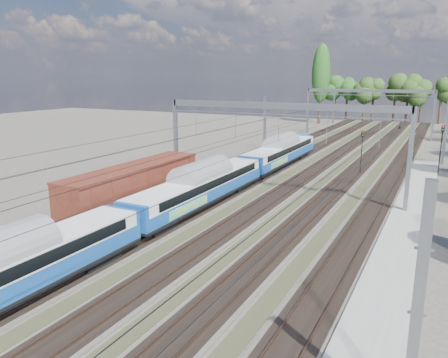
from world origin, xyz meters
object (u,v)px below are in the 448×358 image
at_px(emu_train, 199,183).
at_px(signal_far, 441,144).
at_px(worker, 400,126).
at_px(freight_boxcar, 134,185).
at_px(signal_near, 362,147).

bearing_deg(emu_train, signal_far, 53.94).
height_order(emu_train, worker, emu_train).
distance_m(freight_boxcar, signal_far, 35.86).
xyz_separation_m(freight_boxcar, signal_near, (14.31, 23.99, 0.86)).
height_order(signal_near, signal_far, signal_far).
relative_size(freight_boxcar, signal_far, 2.59).
distance_m(freight_boxcar, worker, 74.55).
relative_size(emu_train, signal_near, 11.77).
distance_m(freight_boxcar, signal_near, 27.95).
distance_m(signal_near, signal_far, 9.10).
height_order(freight_boxcar, worker, freight_boxcar).
distance_m(worker, signal_near, 49.33).
bearing_deg(signal_far, emu_train, -125.64).
xyz_separation_m(worker, signal_near, (0.56, -49.27, 2.35)).
relative_size(signal_near, signal_far, 0.87).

